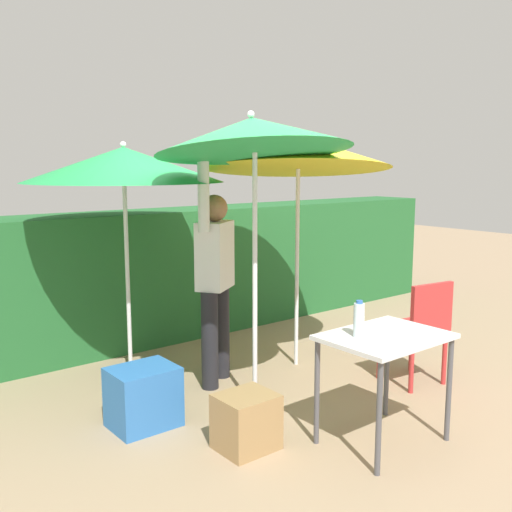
{
  "coord_description": "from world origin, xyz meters",
  "views": [
    {
      "loc": [
        -2.96,
        -3.39,
        1.85
      ],
      "look_at": [
        0.0,
        0.3,
        1.1
      ],
      "focal_mm": 40.98,
      "sensor_mm": 36.0,
      "label": 1
    }
  ],
  "objects_px": {
    "umbrella_yellow": "(124,165)",
    "crate_cardboard": "(246,422)",
    "person_vendor": "(215,275)",
    "umbrella_rainbow": "(253,136)",
    "bottle_water": "(359,320)",
    "umbrella_orange": "(297,153)",
    "cooler_box": "(143,397)",
    "folding_table": "(385,348)",
    "chair_plastic": "(419,325)"
  },
  "relations": [
    {
      "from": "umbrella_yellow",
      "to": "person_vendor",
      "type": "height_order",
      "value": "umbrella_yellow"
    },
    {
      "from": "umbrella_yellow",
      "to": "folding_table",
      "type": "relative_size",
      "value": 2.54
    },
    {
      "from": "umbrella_orange",
      "to": "bottle_water",
      "type": "relative_size",
      "value": 9.23
    },
    {
      "from": "umbrella_orange",
      "to": "crate_cardboard",
      "type": "height_order",
      "value": "umbrella_orange"
    },
    {
      "from": "umbrella_yellow",
      "to": "umbrella_rainbow",
      "type": "bearing_deg",
      "value": -72.54
    },
    {
      "from": "umbrella_rainbow",
      "to": "person_vendor",
      "type": "bearing_deg",
      "value": 80.28
    },
    {
      "from": "umbrella_orange",
      "to": "folding_table",
      "type": "height_order",
      "value": "umbrella_orange"
    },
    {
      "from": "folding_table",
      "to": "bottle_water",
      "type": "height_order",
      "value": "bottle_water"
    },
    {
      "from": "chair_plastic",
      "to": "umbrella_rainbow",
      "type": "bearing_deg",
      "value": 162.42
    },
    {
      "from": "cooler_box",
      "to": "folding_table",
      "type": "distance_m",
      "value": 1.72
    },
    {
      "from": "chair_plastic",
      "to": "folding_table",
      "type": "bearing_deg",
      "value": -155.2
    },
    {
      "from": "umbrella_orange",
      "to": "person_vendor",
      "type": "bearing_deg",
      "value": 174.1
    },
    {
      "from": "bottle_water",
      "to": "umbrella_orange",
      "type": "bearing_deg",
      "value": 62.17
    },
    {
      "from": "umbrella_orange",
      "to": "person_vendor",
      "type": "distance_m",
      "value": 1.31
    },
    {
      "from": "umbrella_orange",
      "to": "crate_cardboard",
      "type": "relative_size",
      "value": 6.02
    },
    {
      "from": "crate_cardboard",
      "to": "bottle_water",
      "type": "height_order",
      "value": "bottle_water"
    },
    {
      "from": "umbrella_orange",
      "to": "crate_cardboard",
      "type": "xyz_separation_m",
      "value": [
        -1.35,
        -1.01,
        -1.76
      ]
    },
    {
      "from": "umbrella_rainbow",
      "to": "umbrella_orange",
      "type": "height_order",
      "value": "umbrella_rainbow"
    },
    {
      "from": "umbrella_rainbow",
      "to": "cooler_box",
      "type": "bearing_deg",
      "value": 160.33
    },
    {
      "from": "person_vendor",
      "to": "chair_plastic",
      "type": "xyz_separation_m",
      "value": [
        1.31,
        -1.1,
        -0.42
      ]
    },
    {
      "from": "cooler_box",
      "to": "crate_cardboard",
      "type": "distance_m",
      "value": 0.81
    },
    {
      "from": "umbrella_rainbow",
      "to": "crate_cardboard",
      "type": "height_order",
      "value": "umbrella_rainbow"
    },
    {
      "from": "umbrella_rainbow",
      "to": "chair_plastic",
      "type": "bearing_deg",
      "value": -17.58
    },
    {
      "from": "crate_cardboard",
      "to": "umbrella_orange",
      "type": "bearing_deg",
      "value": 36.8
    },
    {
      "from": "umbrella_rainbow",
      "to": "cooler_box",
      "type": "xyz_separation_m",
      "value": [
        -0.77,
        0.28,
        -1.83
      ]
    },
    {
      "from": "umbrella_rainbow",
      "to": "crate_cardboard",
      "type": "distance_m",
      "value": 1.95
    },
    {
      "from": "cooler_box",
      "to": "folding_table",
      "type": "height_order",
      "value": "folding_table"
    },
    {
      "from": "umbrella_yellow",
      "to": "chair_plastic",
      "type": "bearing_deg",
      "value": -43.07
    },
    {
      "from": "person_vendor",
      "to": "chair_plastic",
      "type": "relative_size",
      "value": 2.11
    },
    {
      "from": "umbrella_orange",
      "to": "chair_plastic",
      "type": "bearing_deg",
      "value": -64.67
    },
    {
      "from": "cooler_box",
      "to": "crate_cardboard",
      "type": "bearing_deg",
      "value": -63.11
    },
    {
      "from": "umbrella_rainbow",
      "to": "bottle_water",
      "type": "relative_size",
      "value": 9.48
    },
    {
      "from": "umbrella_rainbow",
      "to": "umbrella_orange",
      "type": "relative_size",
      "value": 1.03
    },
    {
      "from": "umbrella_yellow",
      "to": "person_vendor",
      "type": "distance_m",
      "value": 1.19
    },
    {
      "from": "umbrella_yellow",
      "to": "chair_plastic",
      "type": "xyz_separation_m",
      "value": [
        1.81,
        -1.69,
        -1.33
      ]
    },
    {
      "from": "umbrella_orange",
      "to": "cooler_box",
      "type": "xyz_separation_m",
      "value": [
        -1.71,
        -0.29,
        -1.73
      ]
    },
    {
      "from": "umbrella_rainbow",
      "to": "cooler_box",
      "type": "relative_size",
      "value": 4.99
    },
    {
      "from": "folding_table",
      "to": "cooler_box",
      "type": "bearing_deg",
      "value": 133.02
    },
    {
      "from": "umbrella_yellow",
      "to": "crate_cardboard",
      "type": "xyz_separation_m",
      "value": [
        -0.02,
        -1.69,
        -1.65
      ]
    },
    {
      "from": "person_vendor",
      "to": "umbrella_yellow",
      "type": "bearing_deg",
      "value": 130.32
    },
    {
      "from": "chair_plastic",
      "to": "crate_cardboard",
      "type": "relative_size",
      "value": 2.42
    },
    {
      "from": "umbrella_orange",
      "to": "umbrella_yellow",
      "type": "height_order",
      "value": "umbrella_orange"
    },
    {
      "from": "umbrella_orange",
      "to": "cooler_box",
      "type": "distance_m",
      "value": 2.45
    },
    {
      "from": "bottle_water",
      "to": "folding_table",
      "type": "bearing_deg",
      "value": -23.83
    },
    {
      "from": "umbrella_yellow",
      "to": "crate_cardboard",
      "type": "bearing_deg",
      "value": -90.63
    },
    {
      "from": "umbrella_yellow",
      "to": "cooler_box",
      "type": "relative_size",
      "value": 4.46
    },
    {
      "from": "umbrella_yellow",
      "to": "cooler_box",
      "type": "bearing_deg",
      "value": -111.68
    },
    {
      "from": "person_vendor",
      "to": "folding_table",
      "type": "bearing_deg",
      "value": -81.11
    },
    {
      "from": "umbrella_orange",
      "to": "person_vendor",
      "type": "height_order",
      "value": "umbrella_orange"
    },
    {
      "from": "chair_plastic",
      "to": "crate_cardboard",
      "type": "distance_m",
      "value": 1.86
    }
  ]
}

